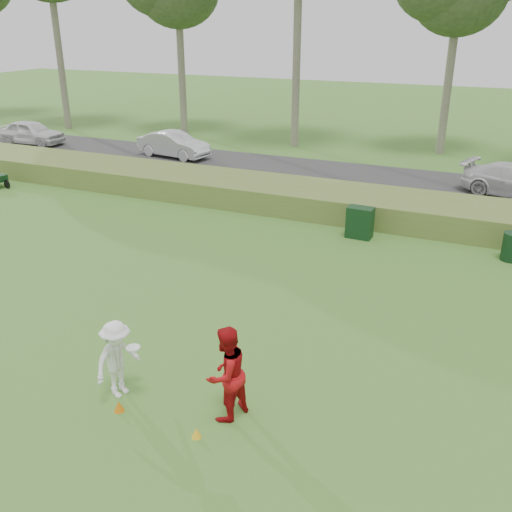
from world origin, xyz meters
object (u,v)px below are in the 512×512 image
at_px(player_white, 117,359).
at_px(car_mid, 174,144).
at_px(player_red, 226,374).
at_px(car_left, 31,132).
at_px(trash_bin, 512,247).
at_px(utility_cabinet, 360,222).
at_px(cone_orange, 119,406).
at_px(cone_yellow, 196,433).

bearing_deg(player_white, car_mid, 40.57).
height_order(player_red, car_left, player_red).
xyz_separation_m(player_red, car_left, (-21.56, 17.47, -0.19)).
relative_size(trash_bin, car_mid, 0.22).
relative_size(player_white, car_mid, 0.40).
distance_m(player_white, utility_cabinet, 10.73).
xyz_separation_m(player_white, car_mid, (-9.94, 18.22, -0.08)).
bearing_deg(car_left, car_mid, -89.78).
distance_m(player_red, trash_bin, 11.22).
xyz_separation_m(player_red, utility_cabinet, (-0.14, 10.27, -0.40)).
height_order(player_white, player_red, player_red).
relative_size(player_white, cone_orange, 7.37).
bearing_deg(trash_bin, cone_yellow, -113.86).
bearing_deg(trash_bin, utility_cabinet, 179.41).
relative_size(utility_cabinet, trash_bin, 1.21).
relative_size(player_red, utility_cabinet, 1.75).
xyz_separation_m(utility_cabinet, car_mid, (-12.03, 7.70, 0.19)).
distance_m(utility_cabinet, trash_bin, 4.76).
bearing_deg(cone_orange, utility_cabinet, 80.71).
xyz_separation_m(player_red, cone_orange, (-1.94, -0.71, -0.82)).
relative_size(player_red, trash_bin, 2.11).
bearing_deg(trash_bin, player_white, -123.19).
distance_m(player_red, cone_orange, 2.22).
distance_m(player_white, car_mid, 20.76).
relative_size(cone_orange, utility_cabinet, 0.21).
distance_m(cone_orange, cone_yellow, 1.71).
distance_m(cone_yellow, car_mid, 22.22).
relative_size(player_white, player_red, 0.87).
xyz_separation_m(utility_cabinet, car_left, (-21.42, 7.20, 0.21)).
height_order(player_white, car_mid, player_white).
bearing_deg(cone_orange, player_red, 20.14).
bearing_deg(cone_yellow, cone_orange, 178.50).
distance_m(car_left, car_mid, 9.40).
xyz_separation_m(player_red, cone_yellow, (-0.23, -0.75, -0.83)).
distance_m(player_red, car_mid, 21.70).
height_order(cone_orange, cone_yellow, cone_orange).
bearing_deg(cone_orange, cone_yellow, -1.50).
distance_m(utility_cabinet, car_mid, 14.29).
bearing_deg(car_left, utility_cabinet, -111.41).
bearing_deg(trash_bin, car_mid, 155.22).
bearing_deg(cone_yellow, car_left, 139.50).
height_order(player_white, utility_cabinet, player_white).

